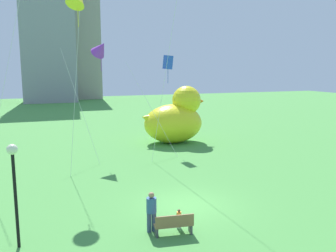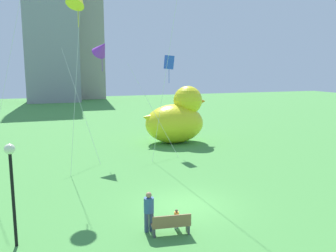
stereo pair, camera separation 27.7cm
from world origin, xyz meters
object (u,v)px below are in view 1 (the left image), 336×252
(lamppost, at_px, (14,174))
(kite_blue, at_px, (168,63))
(person_adult, at_px, (151,210))
(giant_inflatable_duck, at_px, (175,119))
(person_child, at_px, (179,218))
(park_bench, at_px, (174,224))
(kite_purple, at_px, (101,48))

(lamppost, height_order, kite_blue, kite_blue)
(person_adult, xyz_separation_m, giant_inflatable_duck, (7.47, 16.31, 1.24))
(person_adult, xyz_separation_m, kite_blue, (6.09, 14.57, 6.17))
(person_adult, xyz_separation_m, person_child, (1.16, -0.13, -0.47))
(giant_inflatable_duck, xyz_separation_m, kite_blue, (-1.38, -1.74, 4.94))
(park_bench, xyz_separation_m, lamppost, (-5.83, 1.16, 2.39))
(person_child, height_order, lamppost, lamppost)
(park_bench, xyz_separation_m, giant_inflatable_duck, (6.73, 16.96, 1.70))
(park_bench, relative_size, lamppost, 0.41)
(park_bench, distance_m, kite_blue, 17.45)
(giant_inflatable_duck, distance_m, kite_blue, 5.41)
(person_adult, distance_m, kite_blue, 16.96)
(person_adult, distance_m, person_child, 1.26)
(person_child, distance_m, lamppost, 6.73)
(lamppost, bearing_deg, giant_inflatable_duck, 51.52)
(person_adult, height_order, person_child, person_adult)
(kite_purple, bearing_deg, person_adult, -92.20)
(person_adult, relative_size, giant_inflatable_duck, 0.28)
(park_bench, bearing_deg, person_child, 51.11)
(person_child, height_order, giant_inflatable_duck, giant_inflatable_duck)
(person_adult, bearing_deg, person_child, -6.27)
(park_bench, relative_size, giant_inflatable_duck, 0.26)
(person_child, distance_m, kite_purple, 16.11)
(person_child, relative_size, kite_blue, 0.11)
(person_adult, height_order, giant_inflatable_duck, giant_inflatable_duck)
(person_adult, bearing_deg, kite_blue, 67.32)
(person_child, bearing_deg, lamppost, 174.19)
(person_child, xyz_separation_m, giant_inflatable_duck, (6.30, 16.44, 1.70))
(kite_purple, height_order, kite_blue, kite_purple)
(lamppost, height_order, kite_purple, kite_purple)
(person_adult, distance_m, giant_inflatable_duck, 17.98)
(person_child, relative_size, giant_inflatable_duck, 0.14)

